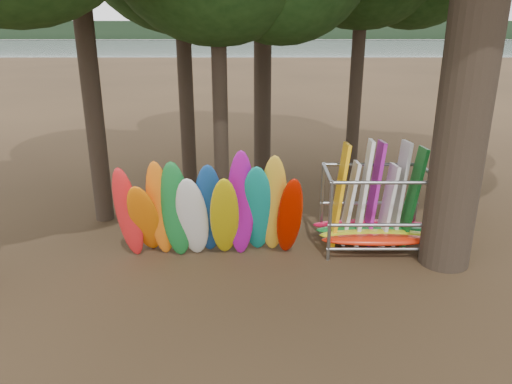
{
  "coord_description": "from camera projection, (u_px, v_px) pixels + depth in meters",
  "views": [
    {
      "loc": [
        -0.61,
        -10.83,
        5.85
      ],
      "look_at": [
        -0.59,
        1.5,
        1.4
      ],
      "focal_mm": 35.0,
      "sensor_mm": 36.0,
      "label": 1
    }
  ],
  "objects": [
    {
      "name": "kayak_row",
      "position": [
        209.0,
        213.0,
        11.96
      ],
      "size": [
        4.59,
        1.98,
        3.17
      ],
      "color": "red",
      "rests_on": "ground"
    },
    {
      "name": "ground",
      "position": [
        280.0,
        267.0,
        12.18
      ],
      "size": [
        120.0,
        120.0,
        0.0
      ],
      "primitive_type": "plane",
      "color": "#47331E",
      "rests_on": "ground"
    },
    {
      "name": "storage_rack",
      "position": [
        375.0,
        212.0,
        12.9
      ],
      "size": [
        3.1,
        1.51,
        2.86
      ],
      "color": "gray",
      "rests_on": "ground"
    },
    {
      "name": "far_shore",
      "position": [
        258.0,
        30.0,
        114.96
      ],
      "size": [
        160.0,
        4.0,
        4.0
      ],
      "primitive_type": "cube",
      "color": "black",
      "rests_on": "ground"
    },
    {
      "name": "lake",
      "position": [
        260.0,
        57.0,
        68.61
      ],
      "size": [
        160.0,
        160.0,
        0.0
      ],
      "primitive_type": "plane",
      "color": "gray",
      "rests_on": "ground"
    }
  ]
}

